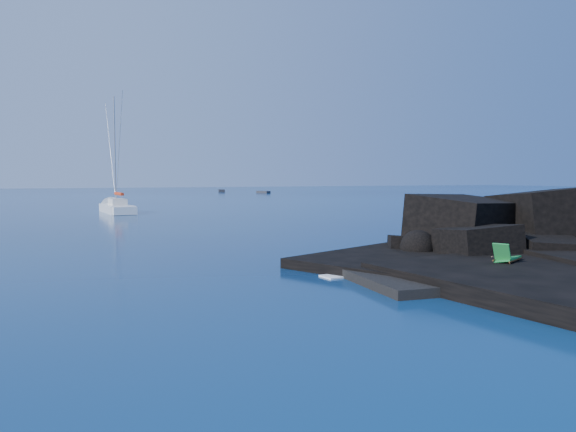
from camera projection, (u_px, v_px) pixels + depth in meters
The scene contains 11 objects.
ground at pixel (366, 290), 20.24m from camera, with size 400.00×400.00×0.00m, color #04163C.
headland at pixel (553, 258), 28.31m from camera, with size 24.00×24.00×3.60m, color black, non-canonical shape.
beach at pixel (454, 278), 22.55m from camera, with size 8.50×6.00×0.70m, color black.
surf_foam at pixel (399, 262), 26.84m from camera, with size 10.00×8.00×0.06m, color white, non-canonical shape.
sailboat at pixel (117, 213), 63.74m from camera, with size 2.65×12.62×13.24m, color white, non-canonical shape.
deck_chair at pixel (508, 253), 22.88m from camera, with size 1.76×0.77×1.21m, color #1A7934, non-canonical shape.
towel at pixel (487, 264), 23.84m from camera, with size 1.71×0.81×0.05m, color white.
sunbather at pixel (487, 260), 23.83m from camera, with size 1.63×0.47×0.26m, color tan, non-canonical shape.
marker_cone at pixel (502, 260), 23.00m from camera, with size 0.39×0.39×0.59m, color orange.
distant_boat_a at pixel (222, 192), 151.18m from camera, with size 1.59×5.12×0.68m, color #222327.
distant_boat_b at pixel (263, 193), 140.36m from camera, with size 1.29×4.13×0.55m, color #2B2B31.
Camera 1 is at (-10.80, -17.08, 4.07)m, focal length 35.00 mm.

